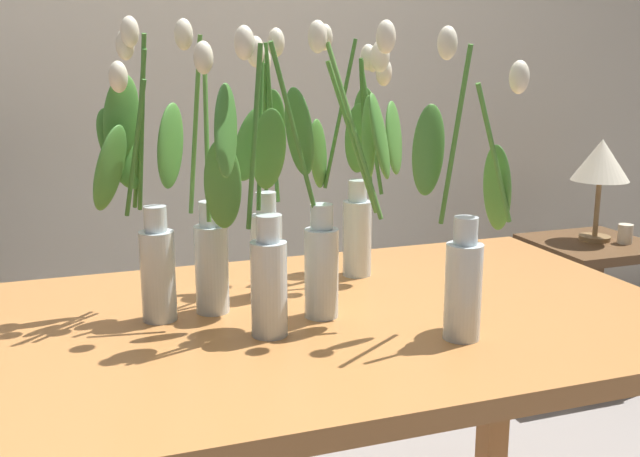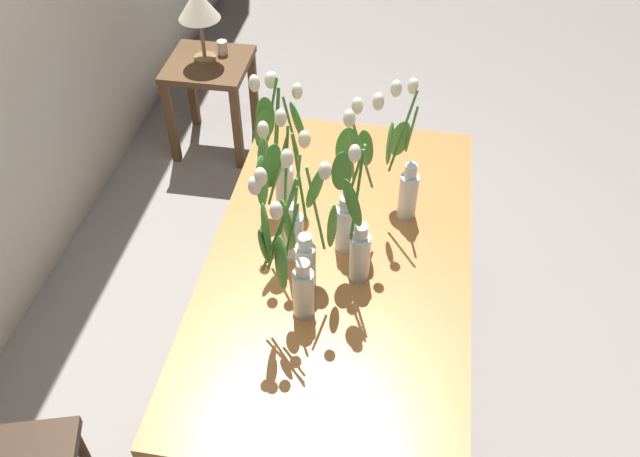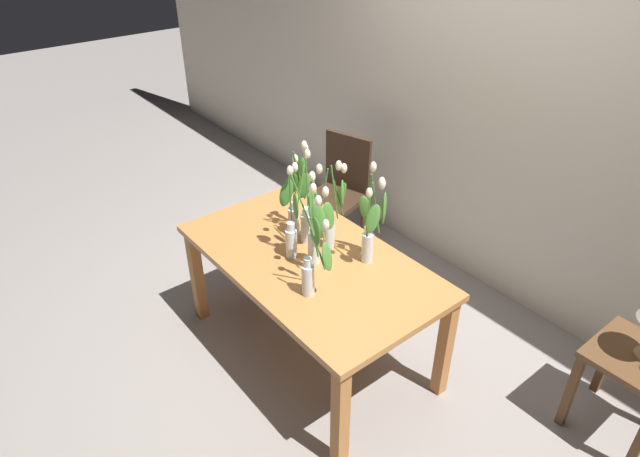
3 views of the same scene
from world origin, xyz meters
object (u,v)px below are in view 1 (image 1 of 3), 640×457
Objects in this scene: tulip_vase_3 at (465,241)px; tulip_vase_4 at (339,222)px; tulip_vase_5 at (269,229)px; tulip_vase_6 at (266,197)px; tulip_vase_1 at (142,210)px; side_table at (591,271)px; table_lamp at (601,163)px; tulip_vase_2 at (358,178)px; pillar_candle at (625,234)px; dining_table at (295,360)px; tulip_vase_0 at (207,226)px.

tulip_vase_4 reaches higher than tulip_vase_3.
tulip_vase_6 is (0.06, 0.23, 0.02)m from tulip_vase_5.
side_table is at bearing 24.72° from tulip_vase_1.
tulip_vase_5 is 1.01× the size of tulip_vase_6.
tulip_vase_1 is 1.03× the size of tulip_vase_6.
table_lamp is at bearing 33.90° from tulip_vase_4.
tulip_vase_1 is at bearing -164.73° from tulip_vase_2.
tulip_vase_2 reaches higher than tulip_vase_6.
tulip_vase_1 is 7.83× the size of pillar_candle.
tulip_vase_2 reaches higher than side_table.
tulip_vase_0 is at bearing 152.12° from dining_table.
tulip_vase_4 is 1.79m from side_table.
tulip_vase_5 reaches higher than tulip_vase_6.
tulip_vase_6 is at bearing 76.13° from tulip_vase_5.
tulip_vase_4 is at bearing -61.86° from tulip_vase_6.
tulip_vase_6 is 1.81m from pillar_candle.
tulip_vase_1 is at bearing -155.02° from table_lamp.
dining_table reaches higher than side_table.
tulip_vase_3 is 0.36m from tulip_vase_5.
dining_table is at bearing -21.78° from tulip_vase_1.
tulip_vase_3 is (0.42, -0.27, -0.00)m from tulip_vase_0.
tulip_vase_4 is 0.21m from tulip_vase_6.
side_table is (1.68, 0.86, -0.49)m from tulip_vase_0.
tulip_vase_0 is at bearing 157.36° from tulip_vase_4.
tulip_vase_5 reaches higher than dining_table.
tulip_vase_4 is at bearing -146.10° from table_lamp.
tulip_vase_0 is at bearing -152.96° from side_table.
dining_table is 0.33m from tulip_vase_0.
tulip_vase_3 is (0.55, -0.30, -0.04)m from tulip_vase_1.
tulip_vase_3 is at bearing -32.78° from tulip_vase_0.
side_table is at bearing -136.82° from table_lamp.
tulip_vase_5 is at bearing -103.87° from tulip_vase_6.
side_table is at bearing 31.72° from dining_table.
tulip_vase_2 is 0.31m from tulip_vase_4.
pillar_candle is at bearing -46.62° from table_lamp.
tulip_vase_3 is at bearing -43.48° from tulip_vase_4.
side_table is (1.43, 0.96, -0.50)m from tulip_vase_4.
tulip_vase_3 reaches higher than dining_table.
tulip_vase_2 is 0.45m from tulip_vase_3.
tulip_vase_0 reaches higher than tulip_vase_3.
table_lamp is at bearing 28.48° from tulip_vase_2.
dining_table is at bearing -27.88° from tulip_vase_0.
dining_table is at bearing -148.10° from table_lamp.
tulip_vase_0 is 1.94m from side_table.
tulip_vase_3 reaches higher than table_lamp.
table_lamp reaches higher than side_table.
tulip_vase_5 is (-0.34, 0.13, 0.02)m from tulip_vase_3.
tulip_vase_4 is at bearing 15.07° from tulip_vase_5.
tulip_vase_2 reaches higher than table_lamp.
tulip_vase_5 is 1.45× the size of table_lamp.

